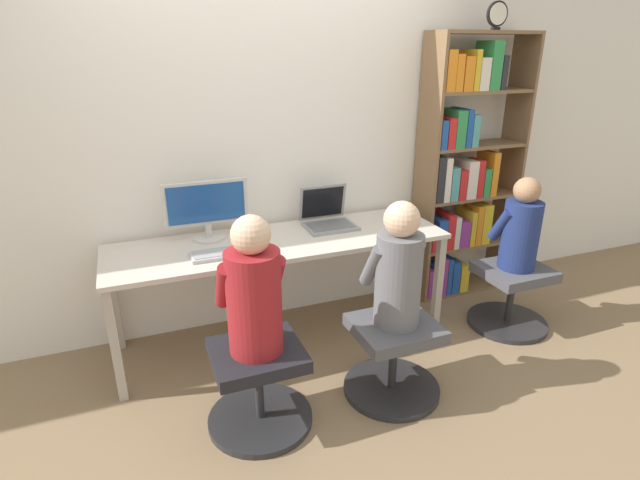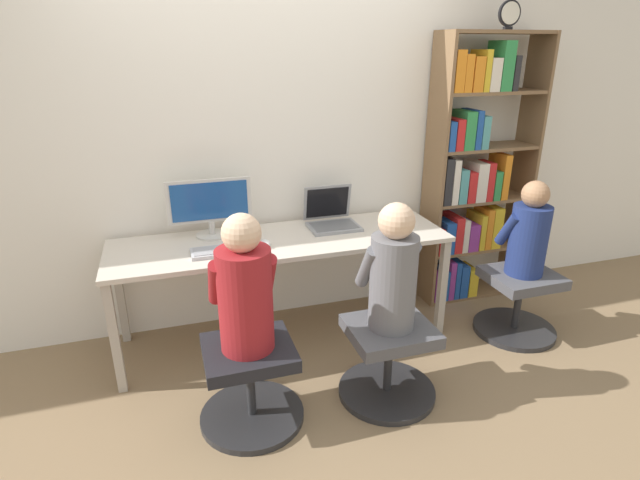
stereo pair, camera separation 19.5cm
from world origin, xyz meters
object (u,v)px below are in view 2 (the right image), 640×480
(person_at_monitor, at_px, (245,290))
(office_chair_side, at_px, (518,302))
(laptop, at_px, (332,218))
(office_chair_left, at_px, (250,382))
(person_near_shelf, at_px, (529,233))
(desktop_monitor, at_px, (210,207))
(office_chair_right, at_px, (388,359))
(keyboard, at_px, (224,250))
(bookshelf, at_px, (471,179))
(desk_clock, at_px, (510,14))
(person_at_laptop, at_px, (393,272))

(person_at_monitor, distance_m, office_chair_side, 2.04)
(laptop, distance_m, office_chair_left, 1.29)
(person_near_shelf, bearing_deg, desktop_monitor, 162.94)
(office_chair_right, bearing_deg, desktop_monitor, 131.04)
(keyboard, bearing_deg, person_at_monitor, -88.23)
(bookshelf, distance_m, person_near_shelf, 0.65)
(laptop, height_order, person_near_shelf, person_near_shelf)
(desktop_monitor, distance_m, laptop, 0.82)
(office_chair_left, height_order, person_near_shelf, person_near_shelf)
(office_chair_left, bearing_deg, laptop, 49.56)
(desktop_monitor, distance_m, desk_clock, 2.35)
(person_at_monitor, relative_size, person_at_laptop, 1.02)
(laptop, bearing_deg, bookshelf, 2.43)
(keyboard, relative_size, person_at_monitor, 0.55)
(person_at_laptop, bearing_deg, person_near_shelf, 16.95)
(laptop, height_order, person_at_laptop, person_at_laptop)
(person_at_laptop, relative_size, person_near_shelf, 1.10)
(keyboard, xyz_separation_m, bookshelf, (1.89, 0.30, 0.22))
(office_chair_right, xyz_separation_m, person_at_laptop, (0.00, 0.01, 0.55))
(office_chair_left, xyz_separation_m, office_chair_side, (1.94, 0.32, 0.00))
(office_chair_right, bearing_deg, person_at_laptop, 90.00)
(bookshelf, xyz_separation_m, desk_clock, (0.11, -0.06, 1.13))
(laptop, height_order, office_chair_right, laptop)
(laptop, bearing_deg, desktop_monitor, 176.29)
(office_chair_right, relative_size, person_at_laptop, 0.79)
(person_at_monitor, relative_size, office_chair_side, 1.28)
(bookshelf, height_order, person_near_shelf, bookshelf)
(office_chair_left, xyz_separation_m, person_near_shelf, (1.94, 0.32, 0.51))
(desktop_monitor, xyz_separation_m, desk_clock, (2.04, -0.07, 1.16))
(laptop, distance_m, office_chair_right, 1.07)
(person_at_monitor, height_order, bookshelf, bookshelf)
(laptop, xyz_separation_m, person_at_monitor, (-0.75, -0.88, -0.01))
(office_chair_left, bearing_deg, office_chair_right, -2.41)
(keyboard, xyz_separation_m, person_near_shelf, (1.96, -0.31, 0.00))
(office_chair_right, xyz_separation_m, bookshelf, (1.09, 0.96, 0.73))
(laptop, height_order, office_chair_left, laptop)
(laptop, xyz_separation_m, desk_clock, (1.23, -0.01, 1.31))
(office_chair_left, xyz_separation_m, person_at_laptop, (0.79, -0.03, 0.55))
(desktop_monitor, distance_m, person_near_shelf, 2.10)
(desktop_monitor, relative_size, desk_clock, 2.92)
(laptop, xyz_separation_m, bookshelf, (1.12, 0.05, 0.18))
(desk_clock, bearing_deg, bookshelf, 150.46)
(person_at_laptop, distance_m, bookshelf, 1.46)
(person_at_laptop, xyz_separation_m, desk_clock, (1.20, 0.90, 1.32))
(office_chair_left, distance_m, person_at_laptop, 0.96)
(person_at_laptop, bearing_deg, person_at_monitor, 177.57)
(laptop, height_order, bookshelf, bookshelf)
(keyboard, bearing_deg, person_near_shelf, -8.90)
(person_at_monitor, height_order, person_near_shelf, person_at_monitor)
(desk_clock, bearing_deg, office_chair_side, -94.47)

